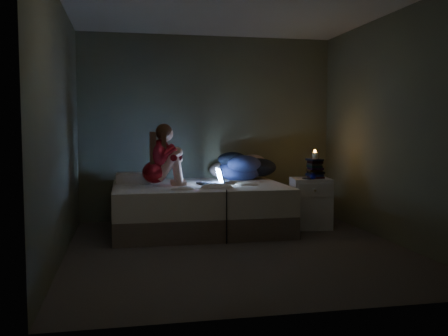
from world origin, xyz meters
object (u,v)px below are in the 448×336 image
object	(u,v)px
woman	(154,154)
nightstand	(311,203)
phone	(309,179)
candle	(315,154)
bed	(199,207)
laptop	(210,175)

from	to	relation	value
woman	nightstand	bearing A→B (deg)	-2.80
woman	phone	size ratio (longest dim) A/B	5.52
woman	candle	xyz separation A→B (m)	(2.07, -0.10, -0.01)
bed	laptop	size ratio (longest dim) A/B	6.78
nightstand	bed	bearing A→B (deg)	-177.84
phone	nightstand	bearing A→B (deg)	30.34
laptop	phone	bearing A→B (deg)	-17.09
woman	phone	xyz separation A→B (m)	(1.95, -0.22, -0.32)
bed	laptop	distance (m)	0.43
laptop	nightstand	world-z (taller)	laptop
laptop	candle	bearing A→B (deg)	-11.29
woman	laptop	bearing A→B (deg)	2.13
bed	woman	bearing A→B (deg)	-178.16
bed	candle	xyz separation A→B (m)	(1.51, -0.12, 0.68)
laptop	phone	size ratio (longest dim) A/B	2.26
bed	woman	world-z (taller)	woman
laptop	phone	distance (m)	1.27
woman	candle	bearing A→B (deg)	-1.94
phone	woman	bearing A→B (deg)	148.66
woman	bed	bearing A→B (deg)	2.73
laptop	nightstand	xyz separation A→B (m)	(1.31, -0.14, -0.37)
bed	nightstand	bearing A→B (deg)	-5.80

